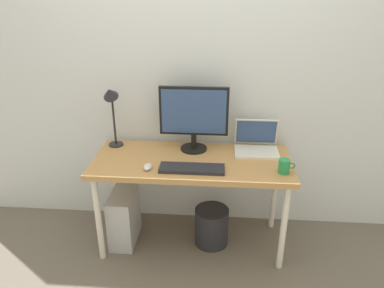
# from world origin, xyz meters

# --- Properties ---
(ground_plane) EXTENTS (6.00, 6.00, 0.00)m
(ground_plane) POSITION_xyz_m (0.00, 0.00, 0.00)
(ground_plane) COLOR #665B51
(back_wall) EXTENTS (4.40, 0.04, 2.60)m
(back_wall) POSITION_xyz_m (0.00, 0.36, 1.30)
(back_wall) COLOR silver
(back_wall) RESTS_ON ground_plane
(desk) EXTENTS (1.42, 0.61, 0.72)m
(desk) POSITION_xyz_m (0.00, 0.00, 0.65)
(desk) COLOR #B7844C
(desk) RESTS_ON ground_plane
(monitor) EXTENTS (0.50, 0.20, 0.49)m
(monitor) POSITION_xyz_m (-0.00, 0.17, 0.99)
(monitor) COLOR black
(monitor) RESTS_ON desk
(laptop) EXTENTS (0.32, 0.26, 0.23)m
(laptop) POSITION_xyz_m (0.47, 0.19, 0.78)
(laptop) COLOR silver
(laptop) RESTS_ON desk
(desk_lamp) EXTENTS (0.11, 0.16, 0.50)m
(desk_lamp) POSITION_xyz_m (-0.61, 0.17, 1.07)
(desk_lamp) COLOR #232328
(desk_lamp) RESTS_ON desk
(keyboard) EXTENTS (0.44, 0.14, 0.02)m
(keyboard) POSITION_xyz_m (0.01, -0.16, 0.73)
(keyboard) COLOR #232328
(keyboard) RESTS_ON desk
(mouse) EXTENTS (0.06, 0.09, 0.03)m
(mouse) POSITION_xyz_m (-0.29, -0.17, 0.74)
(mouse) COLOR silver
(mouse) RESTS_ON desk
(coffee_mug) EXTENTS (0.11, 0.08, 0.10)m
(coffee_mug) POSITION_xyz_m (0.62, -0.16, 0.77)
(coffee_mug) COLOR #268C4C
(coffee_mug) RESTS_ON desk
(computer_tower) EXTENTS (0.18, 0.36, 0.42)m
(computer_tower) POSITION_xyz_m (-0.53, -0.02, 0.21)
(computer_tower) COLOR #B2B2B7
(computer_tower) RESTS_ON ground_plane
(wastebasket) EXTENTS (0.26, 0.26, 0.30)m
(wastebasket) POSITION_xyz_m (0.15, -0.01, 0.15)
(wastebasket) COLOR #232328
(wastebasket) RESTS_ON ground_plane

